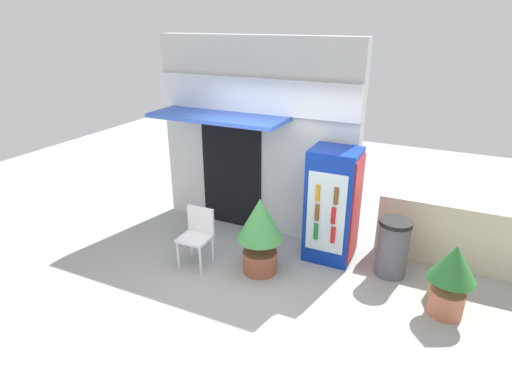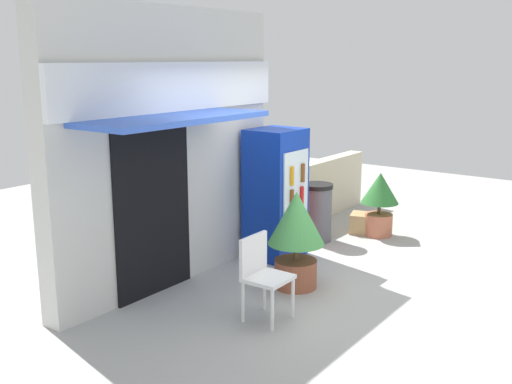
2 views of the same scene
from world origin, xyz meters
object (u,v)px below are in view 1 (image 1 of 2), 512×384
object	(u,v)px
potted_plant_curbside	(452,274)
trash_bin	(393,248)
cardboard_box	(445,290)
plastic_chair	(197,232)
potted_plant_near_shop	(260,229)
drink_cooler	(333,206)

from	to	relation	value
potted_plant_curbside	trash_bin	bearing A→B (deg)	140.93
trash_bin	cardboard_box	world-z (taller)	trash_bin
potted_plant_curbside	trash_bin	size ratio (longest dim) A/B	1.14
plastic_chair	trash_bin	xyz separation A→B (m)	(2.62, 0.91, -0.08)
potted_plant_curbside	potted_plant_near_shop	bearing A→B (deg)	-177.31
drink_cooler	potted_plant_curbside	bearing A→B (deg)	-22.73
drink_cooler	plastic_chair	xyz separation A→B (m)	(-1.70, -1.00, -0.35)
potted_plant_near_shop	cardboard_box	xyz separation A→B (m)	(2.44, 0.41, -0.53)
drink_cooler	cardboard_box	bearing A→B (deg)	-13.83
potted_plant_curbside	trash_bin	xyz separation A→B (m)	(-0.76, 0.62, -0.15)
trash_bin	drink_cooler	bearing A→B (deg)	174.75
drink_cooler	potted_plant_near_shop	size ratio (longest dim) A/B	1.51
plastic_chair	potted_plant_curbside	size ratio (longest dim) A/B	0.90
plastic_chair	cardboard_box	distance (m)	3.43
drink_cooler	potted_plant_curbside	distance (m)	1.84
drink_cooler	plastic_chair	distance (m)	2.00
potted_plant_near_shop	plastic_chair	bearing A→B (deg)	-168.80
drink_cooler	plastic_chair	world-z (taller)	drink_cooler
potted_plant_near_shop	potted_plant_curbside	xyz separation A→B (m)	(2.46, 0.12, -0.10)
drink_cooler	cardboard_box	world-z (taller)	drink_cooler
potted_plant_curbside	cardboard_box	bearing A→B (deg)	94.20
drink_cooler	cardboard_box	xyz separation A→B (m)	(1.65, -0.41, -0.70)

